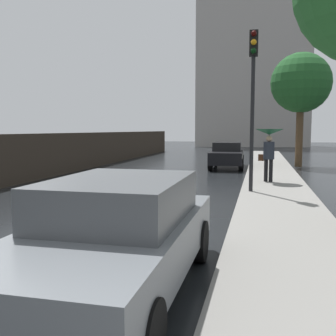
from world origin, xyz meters
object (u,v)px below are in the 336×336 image
object	(u,v)px
street_tree_near	(301,84)
car_black_near_kerb	(227,155)
pedestrian_with_umbrella_near	(269,141)
traffic_light	(253,82)
car_grey_mid_road	(117,234)

from	to	relation	value
street_tree_near	car_black_near_kerb	bearing A→B (deg)	-154.98
pedestrian_with_umbrella_near	traffic_light	distance (m)	3.11
car_grey_mid_road	street_tree_near	size ratio (longest dim) A/B	0.70
car_black_near_kerb	pedestrian_with_umbrella_near	xyz separation A→B (m)	(2.02, -6.17, 0.92)
car_black_near_kerb	traffic_light	world-z (taller)	traffic_light
car_black_near_kerb	pedestrian_with_umbrella_near	distance (m)	6.56
car_black_near_kerb	pedestrian_with_umbrella_near	world-z (taller)	pedestrian_with_umbrella_near
car_grey_mid_road	street_tree_near	distance (m)	18.94
car_black_near_kerb	car_grey_mid_road	distance (m)	16.38
car_black_near_kerb	traffic_light	xyz separation A→B (m)	(1.45, -8.61, 2.76)
car_grey_mid_road	traffic_light	size ratio (longest dim) A/B	0.89
car_black_near_kerb	traffic_light	bearing A→B (deg)	-82.15
pedestrian_with_umbrella_near	traffic_light	xyz separation A→B (m)	(-0.57, -2.44, 1.84)
traffic_light	street_tree_near	distance (m)	10.70
car_grey_mid_road	pedestrian_with_umbrella_near	bearing A→B (deg)	78.93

